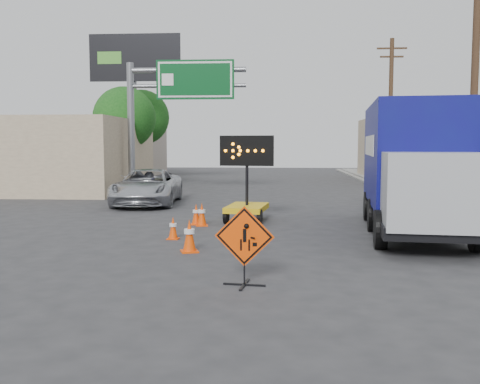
# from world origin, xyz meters

# --- Properties ---
(ground) EXTENTS (100.00, 100.00, 0.00)m
(ground) POSITION_xyz_m (0.00, 0.00, 0.00)
(ground) COLOR #2D2D30
(ground) RESTS_ON ground
(curb_right) EXTENTS (0.40, 60.00, 0.12)m
(curb_right) POSITION_xyz_m (7.20, 15.00, 0.06)
(curb_right) COLOR gray
(curb_right) RESTS_ON ground
(sidewalk_right) EXTENTS (4.00, 60.00, 0.15)m
(sidewalk_right) POSITION_xyz_m (9.50, 15.00, 0.07)
(sidewalk_right) COLOR gray
(sidewalk_right) RESTS_ON ground
(storefront_left_near) EXTENTS (14.00, 10.00, 4.00)m
(storefront_left_near) POSITION_xyz_m (-14.00, 20.00, 2.00)
(storefront_left_near) COLOR #CAB392
(storefront_left_near) RESTS_ON ground
(storefront_left_far) EXTENTS (12.00, 10.00, 4.40)m
(storefront_left_far) POSITION_xyz_m (-15.00, 34.00, 2.20)
(storefront_left_far) COLOR #A39488
(storefront_left_far) RESTS_ON ground
(building_right_far) EXTENTS (10.00, 14.00, 4.60)m
(building_right_far) POSITION_xyz_m (13.00, 30.00, 2.30)
(building_right_far) COLOR #CAB392
(building_right_far) RESTS_ON ground
(highway_gantry) EXTENTS (6.18, 0.38, 6.90)m
(highway_gantry) POSITION_xyz_m (-4.43, 17.96, 5.07)
(highway_gantry) COLOR slate
(highway_gantry) RESTS_ON ground
(billboard) EXTENTS (6.10, 0.54, 9.85)m
(billboard) POSITION_xyz_m (-8.35, 25.87, 7.35)
(billboard) COLOR slate
(billboard) RESTS_ON ground
(utility_pole_near) EXTENTS (1.80, 0.26, 9.00)m
(utility_pole_near) POSITION_xyz_m (8.00, 10.00, 4.68)
(utility_pole_near) COLOR #442C1D
(utility_pole_near) RESTS_ON ground
(utility_pole_far) EXTENTS (1.80, 0.26, 9.00)m
(utility_pole_far) POSITION_xyz_m (8.00, 24.00, 4.68)
(utility_pole_far) COLOR #442C1D
(utility_pole_far) RESTS_ON ground
(tree_left_near) EXTENTS (3.71, 3.71, 6.03)m
(tree_left_near) POSITION_xyz_m (-8.00, 22.00, 4.16)
(tree_left_near) COLOR #442C1D
(tree_left_near) RESTS_ON ground
(tree_left_far) EXTENTS (4.10, 4.10, 6.66)m
(tree_left_far) POSITION_xyz_m (-9.00, 30.00, 4.60)
(tree_left_far) COLOR #442C1D
(tree_left_far) RESTS_ON ground
(construction_sign) EXTENTS (1.12, 0.80, 1.49)m
(construction_sign) POSITION_xyz_m (0.51, 0.19, 0.79)
(construction_sign) COLOR black
(construction_sign) RESTS_ON ground
(arrow_board) EXTENTS (1.83, 2.19, 2.91)m
(arrow_board) POSITION_xyz_m (0.08, 8.50, 0.65)
(arrow_board) COLOR #E3B40C
(arrow_board) RESTS_ON ground
(pickup_truck) EXTENTS (2.88, 5.65, 1.53)m
(pickup_truck) POSITION_xyz_m (-4.54, 13.32, 0.77)
(pickup_truck) COLOR silver
(pickup_truck) RESTS_ON ground
(box_truck) EXTENTS (3.23, 8.25, 3.82)m
(box_truck) POSITION_xyz_m (5.10, 6.49, 1.73)
(box_truck) COLOR black
(box_truck) RESTS_ON ground
(cone_a) EXTENTS (0.51, 0.51, 0.80)m
(cone_a) POSITION_xyz_m (-1.02, 3.19, 0.40)
(cone_a) COLOR #F74505
(cone_a) RESTS_ON ground
(cone_b) EXTENTS (0.34, 0.34, 0.63)m
(cone_b) POSITION_xyz_m (-1.76, 4.92, 0.31)
(cone_b) COLOR #F74505
(cone_b) RESTS_ON ground
(cone_c) EXTENTS (0.43, 0.43, 0.74)m
(cone_c) POSITION_xyz_m (-1.30, 7.36, 0.37)
(cone_c) COLOR #F74505
(cone_c) RESTS_ON ground
(cone_d) EXTENTS (0.39, 0.39, 0.69)m
(cone_d) POSITION_xyz_m (-1.52, 7.61, 0.34)
(cone_d) COLOR #F74505
(cone_d) RESTS_ON ground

